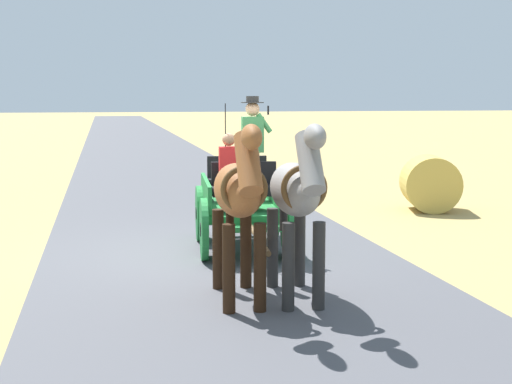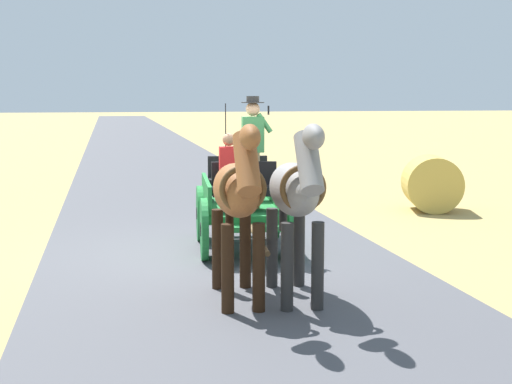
{
  "view_description": "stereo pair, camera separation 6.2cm",
  "coord_description": "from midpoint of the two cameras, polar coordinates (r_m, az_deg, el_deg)",
  "views": [
    {
      "loc": [
        1.74,
        11.39,
        2.51
      ],
      "look_at": [
        -0.43,
        0.99,
        1.1
      ],
      "focal_mm": 51.16,
      "sensor_mm": 36.0,
      "label": 1
    },
    {
      "loc": [
        1.68,
        11.4,
        2.51
      ],
      "look_at": [
        -0.43,
        0.99,
        1.1
      ],
      "focal_mm": 51.16,
      "sensor_mm": 36.0,
      "label": 2
    }
  ],
  "objects": [
    {
      "name": "ground_plane",
      "position": [
        11.79,
        -2.86,
        -4.74
      ],
      "size": [
        200.0,
        200.0,
        0.0
      ],
      "primitive_type": "plane",
      "color": "tan"
    },
    {
      "name": "road_surface",
      "position": [
        11.79,
        -2.86,
        -4.72
      ],
      "size": [
        5.5,
        160.0,
        0.01
      ],
      "primitive_type": "cube",
      "color": "#4C4C51",
      "rests_on": "ground"
    },
    {
      "name": "horse_drawn_carriage",
      "position": [
        11.84,
        -0.94,
        -0.67
      ],
      "size": [
        1.6,
        4.52,
        2.5
      ],
      "color": "#1E7233",
      "rests_on": "ground"
    },
    {
      "name": "horse_near_side",
      "position": [
        8.84,
        3.33,
        -0.15
      ],
      "size": [
        0.65,
        2.13,
        2.21
      ],
      "color": "gray",
      "rests_on": "ground"
    },
    {
      "name": "horse_off_side",
      "position": [
        8.75,
        -1.21,
        -0.23
      ],
      "size": [
        0.62,
        2.13,
        2.21
      ],
      "color": "brown",
      "rests_on": "ground"
    },
    {
      "name": "hay_bale",
      "position": [
        16.36,
        13.69,
        0.64
      ],
      "size": [
        1.45,
        1.37,
        1.2
      ],
      "primitive_type": "cylinder",
      "rotation": [
        0.0,
        1.57,
        1.31
      ],
      "color": "gold",
      "rests_on": "ground"
    }
  ]
}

